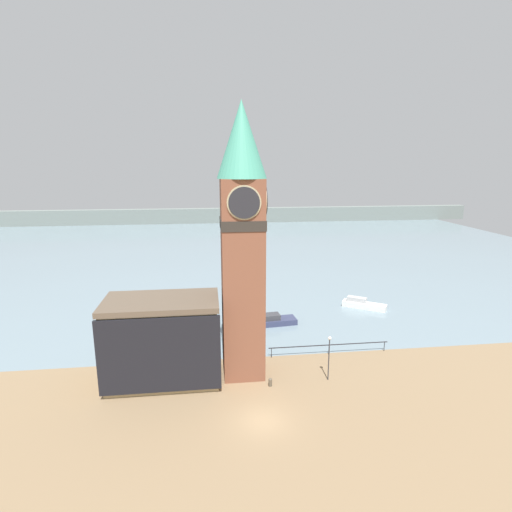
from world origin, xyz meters
name	(u,v)px	position (x,y,z in m)	size (l,w,h in m)	color
ground_plane	(262,421)	(0.00, 0.00, 0.00)	(160.00, 160.00, 0.00)	#846B4C
water	(224,245)	(0.00, 70.66, 0.00)	(160.00, 120.00, 0.00)	gray
far_shoreline	(219,215)	(0.00, 110.66, 2.50)	(180.00, 3.00, 5.00)	slate
pier_railing	(329,346)	(8.55, 10.41, 0.97)	(12.93, 0.08, 1.09)	#232328
clock_tower	(242,237)	(-0.80, 7.71, 13.29)	(4.34, 4.34, 25.00)	brown
pier_building	(163,340)	(-8.22, 7.28, 3.96)	(10.38, 6.00, 7.87)	tan
boat_near	(276,320)	(4.43, 19.24, 0.50)	(4.77, 2.55, 1.36)	#333856
boat_far	(363,304)	(17.47, 23.50, 0.54)	(5.81, 4.53, 1.44)	silver
mooring_bollard_near	(270,382)	(1.40, 4.99, 0.42)	(0.35, 0.35, 0.78)	brown
lamp_post	(329,350)	(6.94, 5.41, 3.00)	(0.32, 0.32, 4.35)	#2D2D33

